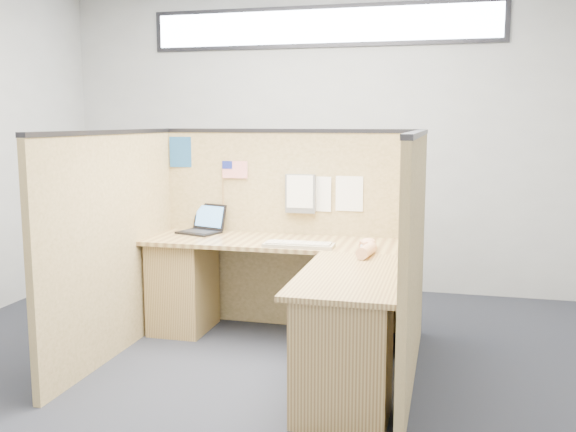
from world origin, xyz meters
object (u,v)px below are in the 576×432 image
(laptop, at_px, (201,226))
(mouse, at_px, (368,246))
(keyboard, at_px, (299,245))
(l_desk, at_px, (289,302))

(laptop, height_order, mouse, laptop)
(keyboard, distance_m, mouse, 0.48)
(keyboard, xyz_separation_m, mouse, (0.47, 0.03, 0.01))
(laptop, bearing_deg, keyboard, -5.70)
(mouse, bearing_deg, keyboard, -176.42)
(l_desk, height_order, keyboard, keyboard)
(laptop, relative_size, keyboard, 0.75)
(l_desk, height_order, mouse, mouse)
(l_desk, relative_size, laptop, 5.32)
(l_desk, bearing_deg, mouse, 23.92)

